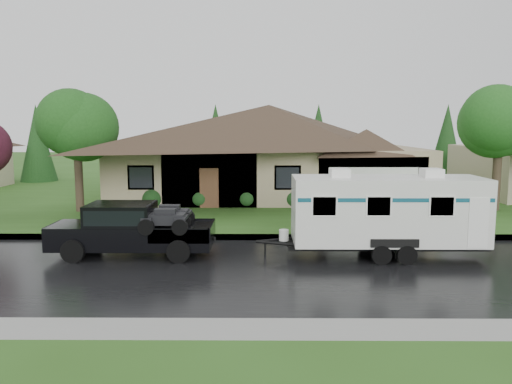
% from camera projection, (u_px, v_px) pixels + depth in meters
% --- Properties ---
extents(ground, '(140.00, 140.00, 0.00)m').
position_uv_depth(ground, '(219.00, 253.00, 17.52)').
color(ground, '#2E581B').
rests_on(ground, ground).
extents(road, '(140.00, 8.00, 0.01)m').
position_uv_depth(road, '(214.00, 269.00, 15.54)').
color(road, black).
rests_on(road, ground).
extents(curb, '(140.00, 0.50, 0.15)m').
position_uv_depth(curb, '(224.00, 237.00, 19.74)').
color(curb, gray).
rests_on(curb, ground).
extents(lawn, '(140.00, 26.00, 0.15)m').
position_uv_depth(lawn, '(238.00, 194.00, 32.38)').
color(lawn, '#2E581B').
rests_on(lawn, ground).
extents(house_main, '(19.44, 10.80, 6.90)m').
position_uv_depth(house_main, '(274.00, 140.00, 30.75)').
color(house_main, tan).
rests_on(house_main, lawn).
extents(tree_left_green, '(3.61, 3.61, 5.98)m').
position_uv_depth(tree_left_green, '(77.00, 129.00, 24.82)').
color(tree_left_green, '#382B1E').
rests_on(tree_left_green, lawn).
extents(tree_right_green, '(3.88, 3.88, 6.42)m').
position_uv_depth(tree_right_green, '(500.00, 123.00, 25.12)').
color(tree_right_green, '#382B1E').
rests_on(tree_right_green, lawn).
extents(shrub_row, '(13.60, 1.00, 1.00)m').
position_uv_depth(shrub_row, '(270.00, 198.00, 26.64)').
color(shrub_row, '#143814').
rests_on(shrub_row, lawn).
extents(pickup_truck, '(5.46, 2.07, 1.82)m').
position_uv_depth(pickup_truck, '(129.00, 228.00, 17.07)').
color(pickup_truck, black).
rests_on(pickup_truck, ground).
extents(travel_trailer, '(6.73, 2.36, 3.02)m').
position_uv_depth(travel_trailer, '(387.00, 210.00, 16.93)').
color(travel_trailer, silver).
rests_on(travel_trailer, ground).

